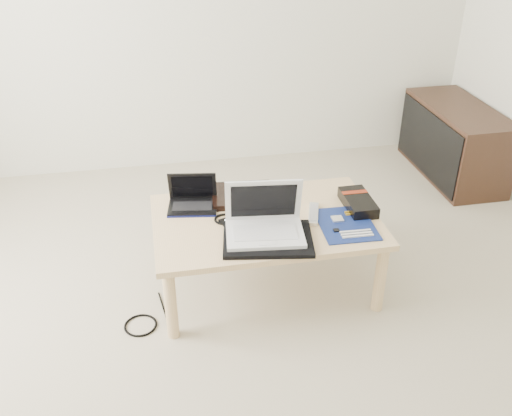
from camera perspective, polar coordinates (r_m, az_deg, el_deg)
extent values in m
plane|color=#B8AC95|center=(2.66, -1.67, -13.94)|extent=(4.00, 4.00, 0.00)
cube|color=#D7B481|center=(2.80, 0.99, -1.33)|extent=(1.10, 0.70, 0.03)
cylinder|color=#D7B481|center=(2.63, -8.52, -9.52)|extent=(0.06, 0.06, 0.37)
cylinder|color=#D7B481|center=(2.82, 12.32, -6.88)|extent=(0.06, 0.06, 0.37)
cylinder|color=#D7B481|center=(3.12, -9.24, -2.54)|extent=(0.06, 0.06, 0.37)
cylinder|color=#D7B481|center=(3.28, 8.44, -0.71)|extent=(0.06, 0.06, 0.37)
cube|color=#3C2218|center=(4.24, 19.27, 6.32)|extent=(0.40, 0.90, 0.50)
cube|color=black|center=(4.15, 16.85, 6.19)|extent=(0.02, 0.86, 0.44)
cube|color=black|center=(2.97, -1.40, 1.29)|extent=(0.34, 0.29, 0.03)
cube|color=black|center=(2.89, -6.36, 0.08)|extent=(0.27, 0.20, 0.01)
cube|color=black|center=(2.89, -6.37, 0.21)|extent=(0.21, 0.12, 0.00)
cube|color=black|center=(2.84, -6.45, -0.41)|extent=(0.06, 0.03, 0.00)
cube|color=black|center=(2.91, -6.38, 2.21)|extent=(0.25, 0.08, 0.16)
cube|color=black|center=(2.90, -6.39, 2.13)|extent=(0.21, 0.07, 0.13)
cube|color=#0D1248|center=(2.82, -6.46, -0.84)|extent=(0.24, 0.05, 0.01)
cube|color=black|center=(2.75, -0.58, -1.46)|extent=(0.30, 0.26, 0.01)
cube|color=white|center=(2.75, -0.58, -1.35)|extent=(0.24, 0.21, 0.00)
cube|color=silver|center=(2.83, 5.76, -0.58)|extent=(0.11, 0.21, 0.02)
cube|color=#95959A|center=(2.83, 5.77, -0.42)|extent=(0.09, 0.17, 0.00)
cube|color=black|center=(2.63, 1.18, -3.11)|extent=(0.45, 0.36, 0.02)
cube|color=silver|center=(2.63, 0.90, -2.58)|extent=(0.38, 0.29, 0.02)
cube|color=silver|center=(2.62, 0.91, -2.45)|extent=(0.31, 0.17, 0.00)
cube|color=silver|center=(2.54, 1.09, -3.54)|extent=(0.08, 0.04, 0.00)
cube|color=silver|center=(2.64, 0.74, 0.79)|extent=(0.36, 0.11, 0.24)
cube|color=black|center=(2.64, 0.75, 0.69)|extent=(0.31, 0.09, 0.19)
cube|color=navy|center=(2.78, 9.00, -1.62)|extent=(0.27, 0.33, 0.01)
cube|color=silver|center=(2.80, 8.13, -1.09)|extent=(0.06, 0.06, 0.01)
cube|color=#C08A16|center=(2.88, 9.89, -0.36)|extent=(0.11, 0.01, 0.01)
cube|color=#C08A16|center=(2.86, 10.01, -0.55)|extent=(0.11, 0.01, 0.01)
cube|color=silver|center=(2.72, 9.89, -2.29)|extent=(0.15, 0.02, 0.01)
cube|color=silver|center=(2.70, 10.03, -2.53)|extent=(0.15, 0.02, 0.01)
cube|color=silver|center=(2.69, 10.17, -2.78)|extent=(0.15, 0.02, 0.01)
cube|color=black|center=(2.71, 8.03, -2.21)|extent=(0.03, 0.03, 0.01)
cube|color=black|center=(2.92, 10.16, 0.55)|extent=(0.13, 0.26, 0.06)
cube|color=maroon|center=(2.95, 9.85, 1.58)|extent=(0.13, 0.03, 0.00)
torus|color=black|center=(2.78, -3.20, -1.12)|extent=(0.11, 0.11, 0.01)
torus|color=black|center=(2.82, -11.47, -11.43)|extent=(0.20, 0.20, 0.01)
cylinder|color=black|center=(2.87, -9.11, -10.27)|extent=(0.05, 0.32, 0.01)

